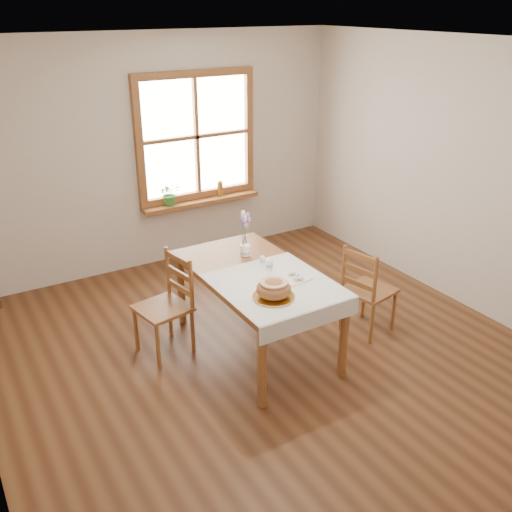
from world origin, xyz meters
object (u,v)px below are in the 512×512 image
at_px(chair_left, 162,307).
at_px(chair_right, 369,289).
at_px(flower_vase, 245,251).
at_px(dining_table, 256,281).
at_px(bread_plate, 274,297).

relative_size(chair_left, chair_right, 1.03).
xyz_separation_m(chair_right, flower_vase, (-0.97, 0.62, 0.37)).
relative_size(dining_table, chair_right, 1.84).
height_order(chair_left, chair_right, chair_left).
bearing_deg(bread_plate, dining_table, 74.80).
distance_m(dining_table, chair_left, 0.84).
bearing_deg(chair_left, bread_plate, 25.03).
bearing_deg(flower_vase, chair_left, 178.39).
xyz_separation_m(chair_left, bread_plate, (0.60, -0.84, 0.32)).
bearing_deg(chair_left, dining_table, 53.59).
relative_size(bread_plate, flower_vase, 3.15).
bearing_deg(dining_table, chair_left, 153.98).
height_order(chair_left, flower_vase, chair_left).
bearing_deg(bread_plate, chair_left, 125.42).
xyz_separation_m(dining_table, chair_right, (1.05, -0.29, -0.23)).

